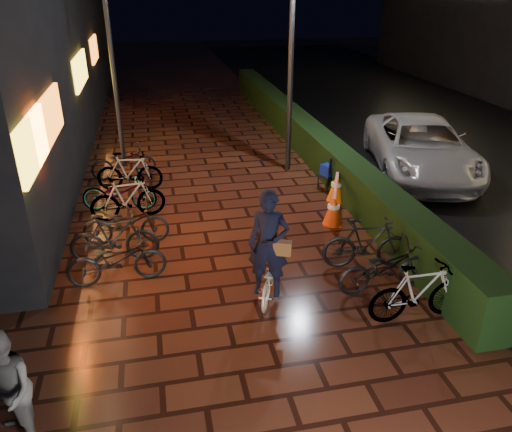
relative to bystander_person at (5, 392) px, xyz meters
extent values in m
plane|color=#381911|center=(3.39, 2.29, -0.81)|extent=(80.00, 80.00, 0.00)
cube|color=black|center=(6.69, 10.29, -0.31)|extent=(0.70, 20.00, 1.00)
imported|color=#5A5A5D|center=(0.00, 0.00, 0.00)|extent=(0.90, 0.98, 1.62)
imported|color=silver|center=(9.30, 7.58, -0.04)|extent=(3.86, 5.93, 1.52)
cube|color=yellow|center=(-0.06, 3.79, 1.79)|extent=(0.08, 2.00, 0.90)
cube|color=orange|center=(-0.06, 5.29, 1.79)|extent=(0.08, 3.00, 0.90)
cube|color=yellow|center=(-0.06, 11.29, 1.79)|extent=(0.08, 2.80, 0.90)
cube|color=orange|center=(-0.06, 16.29, 1.79)|extent=(0.08, 2.20, 0.90)
cylinder|color=black|center=(5.68, 8.58, 1.91)|extent=(0.19, 0.19, 5.44)
cylinder|color=black|center=(0.97, 10.14, 1.67)|extent=(0.16, 0.16, 4.96)
imported|color=silver|center=(3.67, 2.41, -0.44)|extent=(0.99, 1.50, 0.75)
imported|color=black|center=(3.63, 2.31, 0.27)|extent=(0.81, 0.68, 1.90)
cube|color=brown|center=(3.82, 2.21, 0.24)|extent=(0.36, 0.26, 0.24)
cone|color=#D6420B|center=(5.74, 4.88, -0.44)|extent=(0.46, 0.46, 0.73)
cone|color=orange|center=(6.27, 6.13, -0.44)|extent=(0.46, 0.46, 0.73)
cube|color=red|center=(5.74, 4.88, -0.79)|extent=(0.52, 0.52, 0.03)
cube|color=#FF4F0D|center=(6.27, 6.13, -0.79)|extent=(0.52, 0.52, 0.03)
cube|color=red|center=(6.01, 5.51, -0.12)|extent=(0.68, 1.47, 0.07)
cube|color=black|center=(6.34, 6.88, -0.42)|extent=(0.66, 0.61, 0.04)
cylinder|color=black|center=(6.22, 6.64, -0.63)|extent=(0.04, 0.04, 0.37)
cylinder|color=black|center=(6.60, 6.81, -0.63)|extent=(0.04, 0.04, 0.37)
cylinder|color=black|center=(6.08, 6.96, -0.63)|extent=(0.04, 0.04, 0.37)
cylinder|color=black|center=(6.47, 7.12, -0.63)|extent=(0.04, 0.04, 0.37)
cube|color=#0D20AC|center=(6.34, 6.88, -0.26)|extent=(0.48, 0.45, 0.29)
cylinder|color=black|center=(6.27, 6.69, -0.28)|extent=(0.15, 0.43, 0.93)
imported|color=black|center=(1.20, 6.14, -0.29)|extent=(1.76, 0.72, 1.03)
imported|color=black|center=(1.03, 8.85, -0.35)|extent=(1.84, 0.86, 0.93)
imported|color=black|center=(1.19, 4.89, -0.35)|extent=(1.80, 0.72, 0.93)
imported|color=black|center=(1.21, 7.91, -0.29)|extent=(1.77, 0.73, 1.03)
imported|color=black|center=(1.06, 3.40, -0.35)|extent=(1.80, 0.73, 0.93)
imported|color=black|center=(0.99, 4.18, -0.29)|extent=(1.74, 0.58, 1.03)
imported|color=black|center=(0.99, 6.66, -0.35)|extent=(1.84, 0.88, 0.93)
imported|color=black|center=(5.70, 2.16, -0.35)|extent=(1.81, 0.75, 0.93)
imported|color=black|center=(5.71, 2.96, -0.29)|extent=(1.77, 0.77, 1.03)
imported|color=black|center=(5.87, 1.26, -0.29)|extent=(1.71, 0.49, 1.03)
camera|label=1|loc=(1.92, -4.76, 4.26)|focal=35.00mm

